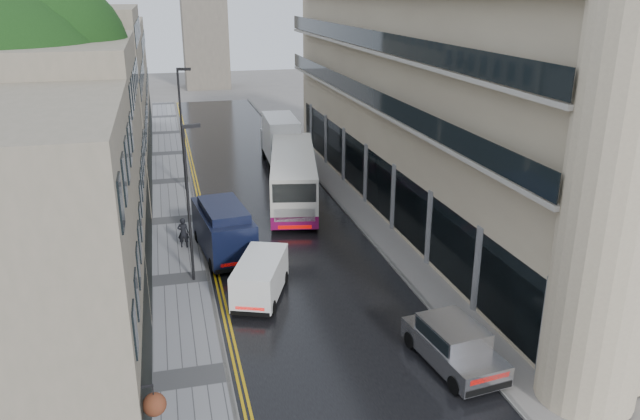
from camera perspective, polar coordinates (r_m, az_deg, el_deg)
name	(u,v)px	position (r m, az deg, el deg)	size (l,w,h in m)	color
road	(271,213)	(38.88, -4.47, -0.29)	(9.00, 85.00, 0.02)	black
left_sidewalk	(175,220)	(38.39, -13.10, -0.94)	(2.70, 85.00, 0.12)	gray
right_sidewalk	(354,205)	(40.06, 3.16, 0.42)	(1.80, 85.00, 0.12)	slate
old_shop_row	(104,117)	(39.39, -19.16, 8.00)	(4.50, 56.00, 12.00)	gray
modern_block	(442,98)	(38.75, 11.07, 10.04)	(8.00, 40.00, 14.00)	#C4B492
tree_near	(10,143)	(29.96, -26.48, 5.52)	(10.56, 10.56, 13.89)	black
tree_far	(61,107)	(42.61, -22.63, 8.70)	(9.24, 9.24, 12.46)	black
cream_bus	(273,194)	(37.31, -4.32, 1.51)	(2.72, 11.95, 3.26)	silver
white_lorry	(269,146)	(47.30, -4.69, 5.84)	(2.28, 7.59, 3.98)	white
silver_hatchback	(456,372)	(22.40, 12.36, -14.28)	(1.95, 4.47, 1.68)	#99989C
white_van	(234,292)	(27.08, -7.87, -7.42)	(1.79, 4.18, 1.89)	white
navy_van	(211,244)	(30.77, -9.94, -3.11)	(2.27, 5.66, 2.89)	black
pedestrian	(183,233)	(33.93, -12.39, -2.04)	(0.60, 0.39, 1.65)	black
lamp_post_near	(188,206)	(29.05, -11.94, 0.36)	(0.83, 0.19, 7.41)	black
lamp_post_far	(182,131)	(43.01, -12.52, 7.09)	(0.92, 0.21, 8.21)	black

